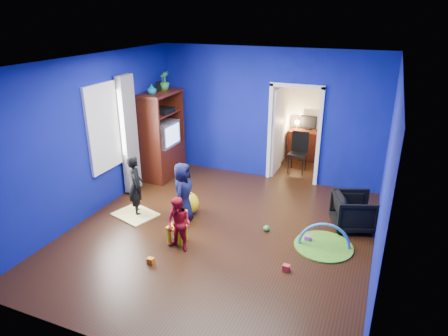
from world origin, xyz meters
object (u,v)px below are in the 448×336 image
at_px(armchair, 354,212).
at_px(vase, 152,89).
at_px(play_mat, 323,246).
at_px(crt_tv, 164,134).
at_px(toddler_red, 179,225).
at_px(kid_chair, 177,228).
at_px(child_black, 136,185).
at_px(study_desk, 306,145).
at_px(tv_armoire, 162,135).
at_px(folding_chair, 298,153).
at_px(hopper_ball, 187,203).
at_px(child_navy, 183,193).

distance_m(armchair, vase, 4.67).
bearing_deg(play_mat, crt_tv, 157.36).
xyz_separation_m(toddler_red, kid_chair, (-0.15, 0.20, -0.21)).
xyz_separation_m(child_black, study_desk, (2.33, 4.17, -0.20)).
distance_m(toddler_red, study_desk, 5.05).
relative_size(tv_armoire, kid_chair, 3.92).
relative_size(vase, study_desk, 0.24).
distance_m(tv_armoire, play_mat, 4.37).
distance_m(armchair, folding_chair, 2.68).
xyz_separation_m(child_black, tv_armoire, (-0.48, 1.80, 0.40)).
xyz_separation_m(toddler_red, tv_armoire, (-1.80, 2.59, 0.52)).
height_order(hopper_ball, play_mat, hopper_ball).
height_order(child_navy, hopper_ball, child_navy).
distance_m(armchair, kid_chair, 3.09).
xyz_separation_m(child_black, toddler_red, (1.33, -0.79, -0.12)).
height_order(play_mat, study_desk, study_desk).
bearing_deg(child_navy, armchair, -82.39).
height_order(tv_armoire, folding_chair, tv_armoire).
bearing_deg(toddler_red, tv_armoire, 132.29).
bearing_deg(play_mat, tv_armoire, 157.57).
height_order(toddler_red, vase, vase).
distance_m(toddler_red, hopper_ball, 1.23).
bearing_deg(kid_chair, crt_tv, 127.48).
height_order(toddler_red, crt_tv, crt_tv).
xyz_separation_m(armchair, child_black, (-3.83, -0.99, 0.26)).
height_order(child_black, vase, vase).
height_order(play_mat, folding_chair, folding_chair).
distance_m(child_black, child_navy, 0.94).
xyz_separation_m(crt_tv, kid_chair, (1.61, -2.39, -0.77)).
distance_m(armchair, child_navy, 3.04).
height_order(vase, play_mat, vase).
distance_m(play_mat, folding_chair, 3.27).
distance_m(vase, crt_tv, 1.09).
height_order(child_navy, tv_armoire, tv_armoire).
height_order(crt_tv, kid_chair, crt_tv).
distance_m(hopper_ball, kid_chair, 0.97).
distance_m(play_mat, study_desk, 4.17).
bearing_deg(crt_tv, armchair, -10.68).
bearing_deg(child_navy, child_black, 85.51).
bearing_deg(child_black, hopper_ball, -111.15).
relative_size(child_navy, folding_chair, 1.22).
bearing_deg(folding_chair, vase, -148.62).
bearing_deg(child_navy, kid_chair, -170.51).
bearing_deg(vase, hopper_ball, -40.36).
relative_size(crt_tv, folding_chair, 0.76).
bearing_deg(crt_tv, tv_armoire, 180.00).
height_order(kid_chair, folding_chair, folding_chair).
height_order(child_black, toddler_red, child_black).
relative_size(vase, folding_chair, 0.23).
distance_m(child_black, crt_tv, 1.90).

